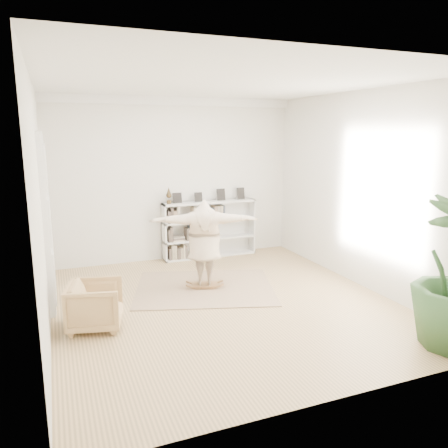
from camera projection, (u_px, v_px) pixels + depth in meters
name	position (u px, v px, depth m)	size (l,w,h in m)	color
floor	(224.00, 303.00, 7.42)	(6.00, 6.00, 0.00)	olive
room_shell	(174.00, 101.00, 9.38)	(6.00, 6.00, 6.00)	silver
doors	(47.00, 220.00, 7.34)	(0.09, 1.78, 2.92)	white
bookshelf	(209.00, 230.00, 10.12)	(2.20, 0.35, 1.64)	silver
armchair	(95.00, 305.00, 6.41)	(0.75, 0.77, 0.70)	tan
rug	(205.00, 288.00, 8.12)	(2.50, 2.00, 0.02)	tan
rocker_board	(205.00, 285.00, 8.11)	(0.54, 0.42, 0.10)	olive
person	(204.00, 241.00, 7.94)	(1.95, 0.53, 1.58)	beige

